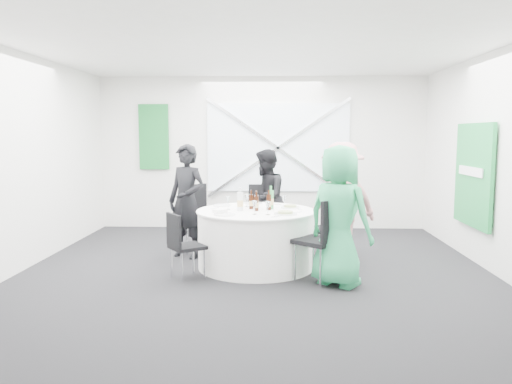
{
  "coord_description": "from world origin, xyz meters",
  "views": [
    {
      "loc": [
        0.25,
        -6.25,
        1.75
      ],
      "look_at": [
        0.0,
        0.2,
        1.0
      ],
      "focal_mm": 35.0,
      "sensor_mm": 36.0,
      "label": 1
    }
  ],
  "objects_px": {
    "person_man_back_left": "(187,201)",
    "person_woman_green": "(339,216)",
    "chair_back": "(262,211)",
    "person_woman_pink": "(341,201)",
    "chair_front_left": "(182,241)",
    "clear_water_bottle": "(240,202)",
    "banquet_table": "(256,239)",
    "person_man_back": "(265,198)",
    "chair_front_right": "(324,234)",
    "chair_back_left": "(201,214)",
    "green_water_bottle": "(271,200)",
    "chair_back_right": "(326,223)"
  },
  "relations": [
    {
      "from": "person_man_back_left",
      "to": "person_woman_green",
      "type": "bearing_deg",
      "value": -5.69
    },
    {
      "from": "chair_back",
      "to": "person_woman_pink",
      "type": "distance_m",
      "value": 1.36
    },
    {
      "from": "chair_front_left",
      "to": "clear_water_bottle",
      "type": "xyz_separation_m",
      "value": [
        0.66,
        0.58,
        0.41
      ]
    },
    {
      "from": "banquet_table",
      "to": "person_man_back",
      "type": "bearing_deg",
      "value": 85.47
    },
    {
      "from": "chair_back",
      "to": "chair_front_right",
      "type": "distance_m",
      "value": 2.0
    },
    {
      "from": "chair_back_left",
      "to": "person_woman_green",
      "type": "relative_size",
      "value": 0.62
    },
    {
      "from": "chair_back",
      "to": "person_man_back_left",
      "type": "relative_size",
      "value": 0.6
    },
    {
      "from": "chair_back",
      "to": "green_water_bottle",
      "type": "distance_m",
      "value": 1.1
    },
    {
      "from": "chair_back_right",
      "to": "person_man_back",
      "type": "distance_m",
      "value": 1.13
    },
    {
      "from": "chair_back_right",
      "to": "person_man_back",
      "type": "relative_size",
      "value": 0.55
    },
    {
      "from": "person_woman_green",
      "to": "green_water_bottle",
      "type": "relative_size",
      "value": 5.29
    },
    {
      "from": "chair_back",
      "to": "green_water_bottle",
      "type": "relative_size",
      "value": 3.15
    },
    {
      "from": "chair_back_right",
      "to": "person_woman_green",
      "type": "xyz_separation_m",
      "value": [
        0.0,
        -1.34,
        0.33
      ]
    },
    {
      "from": "person_man_back_left",
      "to": "chair_back_left",
      "type": "bearing_deg",
      "value": 72.24
    },
    {
      "from": "clear_water_bottle",
      "to": "chair_front_left",
      "type": "bearing_deg",
      "value": -138.96
    },
    {
      "from": "person_woman_pink",
      "to": "chair_back_right",
      "type": "bearing_deg",
      "value": -59.83
    },
    {
      "from": "chair_back",
      "to": "person_man_back_left",
      "type": "xyz_separation_m",
      "value": [
        -1.04,
        -0.65,
        0.23
      ]
    },
    {
      "from": "person_man_back",
      "to": "clear_water_bottle",
      "type": "relative_size",
      "value": 5.03
    },
    {
      "from": "chair_front_left",
      "to": "chair_back",
      "type": "bearing_deg",
      "value": -62.86
    },
    {
      "from": "chair_front_right",
      "to": "person_woman_green",
      "type": "xyz_separation_m",
      "value": [
        0.16,
        -0.08,
        0.22
      ]
    },
    {
      "from": "chair_front_left",
      "to": "green_water_bottle",
      "type": "distance_m",
      "value": 1.36
    },
    {
      "from": "chair_front_right",
      "to": "chair_back_left",
      "type": "bearing_deg",
      "value": -89.64
    },
    {
      "from": "person_woman_green",
      "to": "clear_water_bottle",
      "type": "bearing_deg",
      "value": 6.89
    },
    {
      "from": "banquet_table",
      "to": "chair_back",
      "type": "height_order",
      "value": "chair_back"
    },
    {
      "from": "banquet_table",
      "to": "person_man_back",
      "type": "height_order",
      "value": "person_man_back"
    },
    {
      "from": "person_man_back_left",
      "to": "green_water_bottle",
      "type": "xyz_separation_m",
      "value": [
        1.2,
        -0.39,
        0.08
      ]
    },
    {
      "from": "clear_water_bottle",
      "to": "banquet_table",
      "type": "bearing_deg",
      "value": 14.16
    },
    {
      "from": "person_man_back_left",
      "to": "green_water_bottle",
      "type": "height_order",
      "value": "person_man_back_left"
    },
    {
      "from": "chair_front_right",
      "to": "clear_water_bottle",
      "type": "bearing_deg",
      "value": -81.84
    },
    {
      "from": "chair_back_left",
      "to": "chair_front_left",
      "type": "relative_size",
      "value": 1.25
    },
    {
      "from": "chair_back",
      "to": "chair_back_right",
      "type": "bearing_deg",
      "value": -29.32
    },
    {
      "from": "chair_back",
      "to": "person_woman_pink",
      "type": "bearing_deg",
      "value": -30.79
    },
    {
      "from": "chair_back",
      "to": "chair_back_right",
      "type": "relative_size",
      "value": 1.16
    },
    {
      "from": "chair_back",
      "to": "chair_back_right",
      "type": "height_order",
      "value": "chair_back"
    },
    {
      "from": "chair_front_right",
      "to": "person_woman_green",
      "type": "bearing_deg",
      "value": 105.31
    },
    {
      "from": "person_man_back",
      "to": "person_woman_pink",
      "type": "relative_size",
      "value": 0.92
    },
    {
      "from": "chair_back_right",
      "to": "chair_front_left",
      "type": "distance_m",
      "value": 2.21
    },
    {
      "from": "person_woman_green",
      "to": "clear_water_bottle",
      "type": "height_order",
      "value": "person_woman_green"
    },
    {
      "from": "chair_back",
      "to": "person_man_back",
      "type": "bearing_deg",
      "value": 56.43
    },
    {
      "from": "person_man_back",
      "to": "chair_back",
      "type": "bearing_deg",
      "value": -31.05
    },
    {
      "from": "chair_back_right",
      "to": "person_woman_pink",
      "type": "height_order",
      "value": "person_woman_pink"
    },
    {
      "from": "person_man_back_left",
      "to": "person_man_back",
      "type": "bearing_deg",
      "value": 60.41
    },
    {
      "from": "person_woman_pink",
      "to": "person_man_back",
      "type": "bearing_deg",
      "value": -57.27
    },
    {
      "from": "person_man_back_left",
      "to": "clear_water_bottle",
      "type": "relative_size",
      "value": 5.33
    },
    {
      "from": "chair_back_right",
      "to": "chair_front_right",
      "type": "xyz_separation_m",
      "value": [
        -0.16,
        -1.27,
        0.1
      ]
    },
    {
      "from": "banquet_table",
      "to": "person_man_back",
      "type": "distance_m",
      "value": 1.3
    },
    {
      "from": "banquet_table",
      "to": "chair_front_right",
      "type": "distance_m",
      "value": 1.09
    },
    {
      "from": "person_woman_pink",
      "to": "person_woman_green",
      "type": "xyz_separation_m",
      "value": [
        -0.18,
        -1.19,
        -0.01
      ]
    },
    {
      "from": "chair_back",
      "to": "person_man_back_left",
      "type": "distance_m",
      "value": 1.25
    },
    {
      "from": "person_man_back_left",
      "to": "chair_back_right",
      "type": "bearing_deg",
      "value": 29.05
    }
  ]
}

